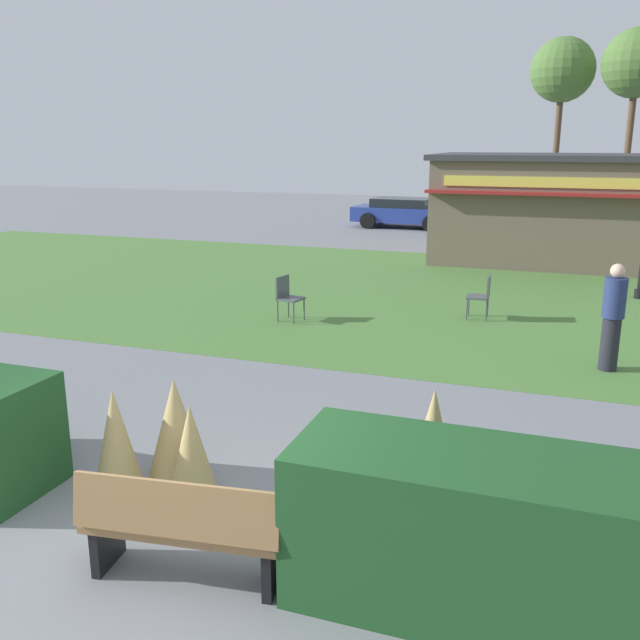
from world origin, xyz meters
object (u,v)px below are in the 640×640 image
(park_bench, at_px, (184,528))
(cafe_chair_east, at_px, (287,294))
(cafe_chair_west, at_px, (483,293))
(person_strolling, at_px, (613,317))
(food_kiosk, at_px, (587,209))
(tree_center_bg, at_px, (563,72))
(parked_car_center_slot, at_px, (545,217))
(parked_car_west_slot, at_px, (404,212))
(tree_left_bg, at_px, (637,65))

(park_bench, height_order, cafe_chair_east, park_bench)
(cafe_chair_west, xyz_separation_m, person_strolling, (2.26, -2.58, 0.33))
(food_kiosk, bearing_deg, tree_center_bg, 95.95)
(person_strolling, bearing_deg, cafe_chair_east, -137.41)
(park_bench, height_order, person_strolling, person_strolling)
(person_strolling, bearing_deg, parked_car_center_slot, 149.19)
(parked_car_west_slot, bearing_deg, parked_car_center_slot, -0.04)
(park_bench, bearing_deg, cafe_chair_east, 106.82)
(parked_car_west_slot, distance_m, parked_car_center_slot, 5.57)
(cafe_chair_west, relative_size, tree_left_bg, 0.11)
(person_strolling, xyz_separation_m, tree_center_bg, (-1.57, 22.72, 5.59))
(parked_car_west_slot, xyz_separation_m, parked_car_center_slot, (5.57, -0.00, 0.00))
(food_kiosk, height_order, cafe_chair_west, food_kiosk)
(person_strolling, bearing_deg, food_kiosk, 145.33)
(parked_car_center_slot, bearing_deg, park_bench, -94.43)
(person_strolling, bearing_deg, parked_car_west_slot, 166.74)
(cafe_chair_east, xyz_separation_m, tree_left_bg, (7.25, 20.14, 5.97))
(park_bench, distance_m, tree_center_bg, 30.32)
(person_strolling, distance_m, parked_car_west_slot, 18.37)
(food_kiosk, xyz_separation_m, person_strolling, (0.30, -10.49, -0.71))
(parked_car_center_slot, relative_size, tree_left_bg, 0.54)
(food_kiosk, relative_size, tree_center_bg, 1.11)
(cafe_chair_west, bearing_deg, cafe_chair_east, -158.86)
(cafe_chair_west, relative_size, parked_car_center_slot, 0.21)
(cafe_chair_east, bearing_deg, food_kiosk, 58.92)
(cafe_chair_east, height_order, tree_left_bg, tree_left_bg)
(food_kiosk, height_order, parked_car_west_slot, food_kiosk)
(parked_car_center_slot, bearing_deg, cafe_chair_east, -105.27)
(food_kiosk, distance_m, tree_left_bg, 11.99)
(parked_car_west_slot, bearing_deg, person_strolling, -66.96)
(park_bench, height_order, parked_car_west_slot, parked_car_west_slot)
(parked_car_west_slot, bearing_deg, park_bench, -81.13)
(food_kiosk, relative_size, tree_left_bg, 1.10)
(cafe_chair_east, height_order, tree_center_bg, tree_center_bg)
(tree_center_bg, bearing_deg, parked_car_center_slot, -90.49)
(person_strolling, bearing_deg, cafe_chair_west, -175.05)
(tree_center_bg, bearing_deg, tree_left_bg, -26.14)
(cafe_chair_west, relative_size, cafe_chair_east, 1.00)
(cafe_chair_east, bearing_deg, parked_car_west_slot, 94.62)
(cafe_chair_west, xyz_separation_m, tree_left_bg, (3.59, 18.72, 5.97))
(person_strolling, relative_size, parked_car_west_slot, 0.40)
(park_bench, xyz_separation_m, parked_car_west_slot, (-3.72, 23.85, 0.16))
(park_bench, bearing_deg, cafe_chair_west, 82.76)
(person_strolling, bearing_deg, tree_left_bg, 140.14)
(parked_car_center_slot, relative_size, tree_center_bg, 0.54)
(food_kiosk, bearing_deg, tree_left_bg, 81.45)
(parked_car_center_slot, height_order, tree_left_bg, tree_left_bg)
(cafe_chair_west, bearing_deg, parked_car_center_slot, 87.45)
(park_bench, relative_size, cafe_chair_east, 1.97)
(person_strolling, xyz_separation_m, parked_car_west_slot, (-7.19, 16.91, -0.22))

